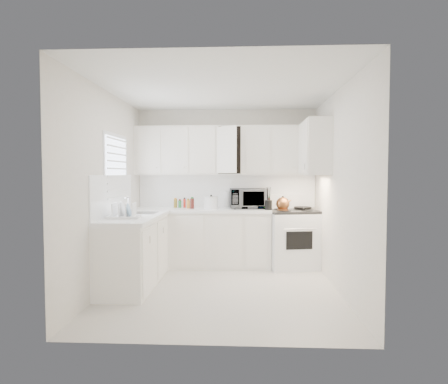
# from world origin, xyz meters

# --- Properties ---
(floor) EXTENTS (3.20, 3.20, 0.00)m
(floor) POSITION_xyz_m (0.00, 0.00, 0.00)
(floor) COLOR silver
(floor) RESTS_ON ground
(ceiling) EXTENTS (3.20, 3.20, 0.00)m
(ceiling) POSITION_xyz_m (0.00, 0.00, 2.60)
(ceiling) COLOR white
(ceiling) RESTS_ON ground
(wall_back) EXTENTS (3.00, 0.00, 3.00)m
(wall_back) POSITION_xyz_m (0.00, 1.60, 1.30)
(wall_back) COLOR white
(wall_back) RESTS_ON ground
(wall_front) EXTENTS (3.00, 0.00, 3.00)m
(wall_front) POSITION_xyz_m (0.00, -1.60, 1.30)
(wall_front) COLOR white
(wall_front) RESTS_ON ground
(wall_left) EXTENTS (0.00, 3.20, 3.20)m
(wall_left) POSITION_xyz_m (-1.50, 0.00, 1.30)
(wall_left) COLOR white
(wall_left) RESTS_ON ground
(wall_right) EXTENTS (0.00, 3.20, 3.20)m
(wall_right) POSITION_xyz_m (1.50, 0.00, 1.30)
(wall_right) COLOR white
(wall_right) RESTS_ON ground
(window_blinds) EXTENTS (0.06, 0.96, 1.06)m
(window_blinds) POSITION_xyz_m (-1.48, 0.35, 1.55)
(window_blinds) COLOR white
(window_blinds) RESTS_ON wall_left
(lower_cabinets_back) EXTENTS (2.22, 0.60, 0.90)m
(lower_cabinets_back) POSITION_xyz_m (-0.39, 1.30, 0.45)
(lower_cabinets_back) COLOR white
(lower_cabinets_back) RESTS_ON floor
(lower_cabinets_left) EXTENTS (0.60, 1.60, 0.90)m
(lower_cabinets_left) POSITION_xyz_m (-1.20, 0.20, 0.45)
(lower_cabinets_left) COLOR white
(lower_cabinets_left) RESTS_ON floor
(countertop_back) EXTENTS (2.24, 0.64, 0.05)m
(countertop_back) POSITION_xyz_m (-0.39, 1.29, 0.93)
(countertop_back) COLOR white
(countertop_back) RESTS_ON lower_cabinets_back
(countertop_left) EXTENTS (0.64, 1.62, 0.05)m
(countertop_left) POSITION_xyz_m (-1.19, 0.20, 0.93)
(countertop_left) COLOR white
(countertop_left) RESTS_ON lower_cabinets_left
(backsplash_back) EXTENTS (2.98, 0.02, 0.55)m
(backsplash_back) POSITION_xyz_m (0.00, 1.59, 1.23)
(backsplash_back) COLOR white
(backsplash_back) RESTS_ON wall_back
(backsplash_left) EXTENTS (0.02, 1.60, 0.55)m
(backsplash_left) POSITION_xyz_m (-1.49, 0.20, 1.23)
(backsplash_left) COLOR white
(backsplash_left) RESTS_ON wall_left
(upper_cabinets_back) EXTENTS (3.00, 0.33, 0.80)m
(upper_cabinets_back) POSITION_xyz_m (0.00, 1.44, 1.50)
(upper_cabinets_back) COLOR white
(upper_cabinets_back) RESTS_ON wall_back
(upper_cabinets_right) EXTENTS (0.33, 0.90, 0.80)m
(upper_cabinets_right) POSITION_xyz_m (1.33, 0.82, 1.50)
(upper_cabinets_right) COLOR white
(upper_cabinets_right) RESTS_ON wall_right
(sink) EXTENTS (0.42, 0.38, 0.30)m
(sink) POSITION_xyz_m (-1.19, 0.55, 1.07)
(sink) COLOR gray
(sink) RESTS_ON countertop_left
(stove) EXTENTS (0.88, 0.77, 1.19)m
(stove) POSITION_xyz_m (1.08, 1.27, 0.60)
(stove) COLOR white
(stove) RESTS_ON floor
(tea_kettle) EXTENTS (0.30, 0.26, 0.24)m
(tea_kettle) POSITION_xyz_m (0.90, 1.11, 1.06)
(tea_kettle) COLOR brown
(tea_kettle) RESTS_ON stove
(frying_pan) EXTENTS (0.31, 0.50, 0.04)m
(frying_pan) POSITION_xyz_m (1.26, 1.43, 0.97)
(frying_pan) COLOR black
(frying_pan) RESTS_ON stove
(microwave) EXTENTS (0.62, 0.39, 0.40)m
(microwave) POSITION_xyz_m (0.37, 1.36, 1.15)
(microwave) COLOR gray
(microwave) RESTS_ON countertop_back
(rice_cooker) EXTENTS (0.26, 0.26, 0.23)m
(rice_cooker) POSITION_xyz_m (-0.24, 1.27, 1.06)
(rice_cooker) COLOR white
(rice_cooker) RESTS_ON countertop_back
(paper_towel) EXTENTS (0.12, 0.12, 0.27)m
(paper_towel) POSITION_xyz_m (0.01, 1.52, 1.08)
(paper_towel) COLOR white
(paper_towel) RESTS_ON countertop_back
(utensil_crock) EXTENTS (0.13, 0.13, 0.37)m
(utensil_crock) POSITION_xyz_m (0.68, 1.10, 1.14)
(utensil_crock) COLOR black
(utensil_crock) RESTS_ON countertop_back
(dish_rack) EXTENTS (0.44, 0.35, 0.23)m
(dish_rack) POSITION_xyz_m (-1.25, -0.09, 1.06)
(dish_rack) COLOR white
(dish_rack) RESTS_ON countertop_left
(spice_left_0) EXTENTS (0.06, 0.06, 0.13)m
(spice_left_0) POSITION_xyz_m (-0.85, 1.42, 1.02)
(spice_left_0) COLOR olive
(spice_left_0) RESTS_ON countertop_back
(spice_left_1) EXTENTS (0.06, 0.06, 0.13)m
(spice_left_1) POSITION_xyz_m (-0.78, 1.33, 1.02)
(spice_left_1) COLOR #297B3C
(spice_left_1) RESTS_ON countertop_back
(spice_left_2) EXTENTS (0.06, 0.06, 0.13)m
(spice_left_2) POSITION_xyz_m (-0.70, 1.42, 1.02)
(spice_left_2) COLOR red
(spice_left_2) RESTS_ON countertop_back
(spice_left_3) EXTENTS (0.06, 0.06, 0.13)m
(spice_left_3) POSITION_xyz_m (-0.62, 1.33, 1.02)
(spice_left_3) COLOR #F79C3A
(spice_left_3) RESTS_ON countertop_back
(spice_left_4) EXTENTS (0.06, 0.06, 0.13)m
(spice_left_4) POSITION_xyz_m (-0.55, 1.42, 1.02)
(spice_left_4) COLOR #531D17
(spice_left_4) RESTS_ON countertop_back
(sauce_right_0) EXTENTS (0.06, 0.06, 0.19)m
(sauce_right_0) POSITION_xyz_m (0.58, 1.46, 1.05)
(sauce_right_0) COLOR red
(sauce_right_0) RESTS_ON countertop_back
(sauce_right_1) EXTENTS (0.06, 0.06, 0.19)m
(sauce_right_1) POSITION_xyz_m (0.64, 1.40, 1.05)
(sauce_right_1) COLOR #F79C3A
(sauce_right_1) RESTS_ON countertop_back
(sauce_right_2) EXTENTS (0.06, 0.06, 0.19)m
(sauce_right_2) POSITION_xyz_m (0.69, 1.46, 1.05)
(sauce_right_2) COLOR #531D17
(sauce_right_2) RESTS_ON countertop_back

